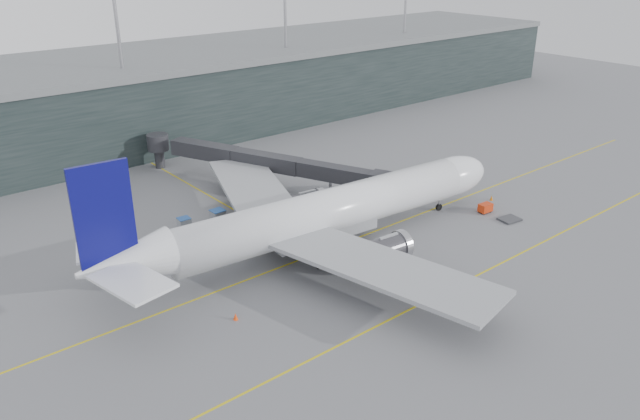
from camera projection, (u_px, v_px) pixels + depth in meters
ground at (261, 255)px, 76.14m from camera, size 320.00×320.00×0.00m
taxiline_a at (280, 267)px, 73.31m from camera, size 160.00×0.25×0.02m
taxiline_b at (375, 327)px, 62.00m from camera, size 160.00×0.25×0.02m
taxiline_lead_main at (212, 197)px, 93.20m from camera, size 0.25×60.00×0.02m
terminal at (79, 105)px, 114.11m from camera, size 240.00×36.00×29.00m
main_aircraft at (325, 213)px, 76.50m from camera, size 57.97×54.30×16.25m
jet_bridge at (264, 156)px, 97.69m from camera, size 17.37×44.00×5.79m
gse_cart at (485, 208)px, 87.81m from camera, size 2.01×1.36×1.32m
baggage_dolly at (509, 219)px, 85.53m from camera, size 3.07×2.60×0.28m
uld_a at (193, 232)px, 80.20m from camera, size 1.85×1.51×1.62m
uld_b at (184, 224)px, 82.31m from camera, size 2.02×1.67×1.74m
uld_c at (218, 217)px, 84.14m from camera, size 2.23×1.80×1.98m
cone_nose at (492, 198)px, 92.06m from camera, size 0.48×0.48×0.77m
cone_wing_stbd at (434, 280)px, 69.80m from camera, size 0.50×0.50×0.79m
cone_wing_port at (270, 203)px, 90.24m from camera, size 0.46×0.46×0.74m
cone_tail at (236, 316)px, 63.03m from camera, size 0.49×0.49×0.78m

